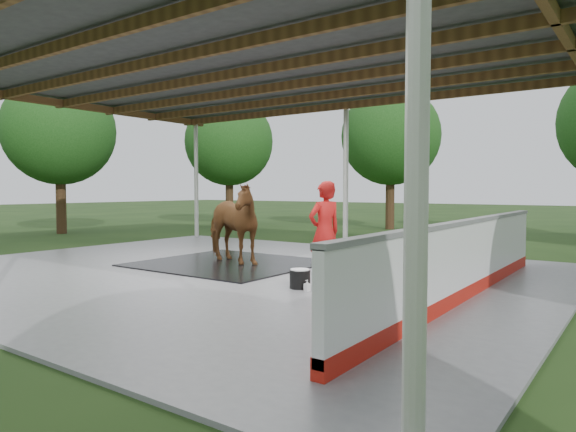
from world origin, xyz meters
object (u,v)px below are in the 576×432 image
Objects in this scene: handler at (325,232)px; horse at (229,223)px; dasher_board at (465,261)px; wash_bucket at (300,278)px.

horse is at bearing -79.08° from handler.
horse reaches higher than dasher_board.
horse is 3.15m from wash_bucket.
dasher_board is 23.94× the size of wash_bucket.
horse is at bearing 153.78° from wash_bucket.
handler reaches higher than horse.
horse is 1.15× the size of handler.
dasher_board is 2.53m from wash_bucket.
wash_bucket is at bearing 22.50° from handler.
handler is 1.02m from wash_bucket.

